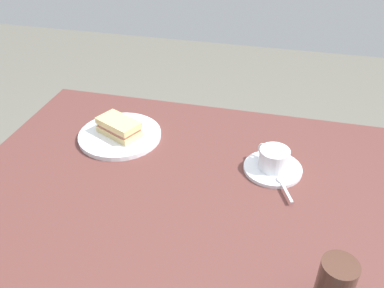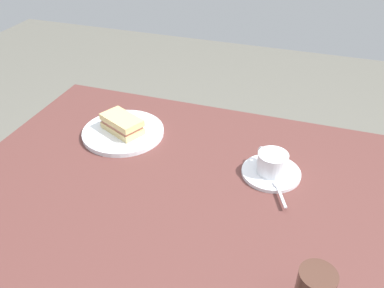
# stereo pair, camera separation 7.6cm
# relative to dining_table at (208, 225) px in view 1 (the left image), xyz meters

# --- Properties ---
(dining_table) EXTENTS (1.26, 0.82, 0.76)m
(dining_table) POSITION_rel_dining_table_xyz_m (0.00, 0.00, 0.00)
(dining_table) COLOR brown
(dining_table) RESTS_ON ground_plane
(sandwich_plate) EXTENTS (0.25, 0.25, 0.01)m
(sandwich_plate) POSITION_rel_dining_table_xyz_m (-0.31, 0.16, 0.14)
(sandwich_plate) COLOR white
(sandwich_plate) RESTS_ON dining_table
(sandwich_front) EXTENTS (0.15, 0.12, 0.05)m
(sandwich_front) POSITION_rel_dining_table_xyz_m (-0.30, 0.16, 0.17)
(sandwich_front) COLOR #D7BD7C
(sandwich_front) RESTS_ON sandwich_plate
(coffee_saucer) EXTENTS (0.16, 0.16, 0.01)m
(coffee_saucer) POSITION_rel_dining_table_xyz_m (0.15, 0.11, 0.14)
(coffee_saucer) COLOR white
(coffee_saucer) RESTS_ON dining_table
(coffee_cup) EXTENTS (0.09, 0.09, 0.06)m
(coffee_cup) POSITION_rel_dining_table_xyz_m (0.15, 0.11, 0.17)
(coffee_cup) COLOR white
(coffee_cup) RESTS_ON coffee_saucer
(spoon) EXTENTS (0.05, 0.09, 0.01)m
(spoon) POSITION_rel_dining_table_xyz_m (0.18, 0.04, 0.15)
(spoon) COLOR silver
(spoon) RESTS_ON coffee_saucer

